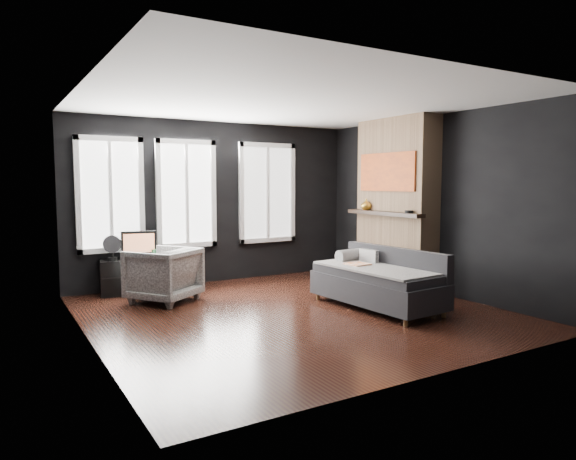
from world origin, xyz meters
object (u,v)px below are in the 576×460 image
book (185,248)px  media_console (153,274)px  sofa (377,278)px  armchair (163,272)px  mantel_vase (366,205)px  mug (183,252)px  monitor (139,243)px

book → media_console: bearing=176.9°
sofa → book: size_ratio=7.95×
media_console → book: 0.65m
media_console → armchair: bearing=-86.6°
mantel_vase → book: bearing=156.9°
media_console → mug: 0.58m
mug → mantel_vase: size_ratio=0.73×
book → mantel_vase: mantel_vase is taller
sofa → media_console: bearing=127.6°
mantel_vase → sofa: bearing=-124.0°
monitor → mug: 0.68m
monitor → mug: monitor is taller
monitor → mantel_vase: bearing=-10.1°
sofa → mug: sofa is taller
armchair → book: (0.59, 0.75, 0.22)m
armchair → media_console: (0.06, 0.77, -0.16)m
armchair → media_console: 0.79m
sofa → mug: 3.09m
monitor → mantel_vase: mantel_vase is taller
media_console → mug: mug is taller
sofa → armchair: size_ratio=2.19×
mug → monitor: bearing=166.8°
monitor → mug: (0.64, -0.15, -0.17)m
monitor → book: monitor is taller
armchair → sofa: bearing=106.9°
mug → book: (0.08, 0.10, 0.05)m
media_console → monitor: bearing=-177.4°
sofa → media_console: size_ratio=1.21×
sofa → book: 3.13m
mug → media_console: bearing=163.6°
armchair → monitor: (-0.13, 0.79, 0.34)m
mug → mantel_vase: mantel_vase is taller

